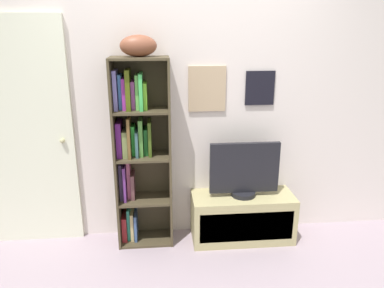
{
  "coord_description": "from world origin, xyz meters",
  "views": [
    {
      "loc": [
        -0.23,
        -2.08,
        1.9
      ],
      "look_at": [
        0.04,
        0.85,
        0.96
      ],
      "focal_mm": 34.34,
      "sensor_mm": 36.0,
      "label": 1
    }
  ],
  "objects_px": {
    "football": "(138,46)",
    "tv_stand": "(242,217)",
    "door": "(28,136)",
    "television": "(244,171)",
    "bookshelf": "(137,150)"
  },
  "relations": [
    {
      "from": "tv_stand",
      "to": "door",
      "type": "relative_size",
      "value": 0.46
    },
    {
      "from": "football",
      "to": "door",
      "type": "distance_m",
      "value": 1.25
    },
    {
      "from": "bookshelf",
      "to": "football",
      "type": "height_order",
      "value": "football"
    },
    {
      "from": "football",
      "to": "bookshelf",
      "type": "bearing_deg",
      "value": 147.45
    },
    {
      "from": "bookshelf",
      "to": "television",
      "type": "xyz_separation_m",
      "value": [
        0.94,
        -0.08,
        -0.2
      ]
    },
    {
      "from": "football",
      "to": "door",
      "type": "relative_size",
      "value": 0.15
    },
    {
      "from": "football",
      "to": "television",
      "type": "bearing_deg",
      "value": -2.87
    },
    {
      "from": "television",
      "to": "tv_stand",
      "type": "bearing_deg",
      "value": -90.0
    },
    {
      "from": "football",
      "to": "tv_stand",
      "type": "bearing_deg",
      "value": -2.94
    },
    {
      "from": "football",
      "to": "door",
      "type": "bearing_deg",
      "value": 172.87
    },
    {
      "from": "television",
      "to": "bookshelf",
      "type": "bearing_deg",
      "value": 175.29
    },
    {
      "from": "door",
      "to": "television",
      "type": "bearing_deg",
      "value": -5.11
    },
    {
      "from": "football",
      "to": "television",
      "type": "relative_size",
      "value": 0.47
    },
    {
      "from": "football",
      "to": "tv_stand",
      "type": "xyz_separation_m",
      "value": [
        0.89,
        -0.05,
        -1.54
      ]
    },
    {
      "from": "football",
      "to": "television",
      "type": "xyz_separation_m",
      "value": [
        0.89,
        -0.04,
        -1.08
      ]
    }
  ]
}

